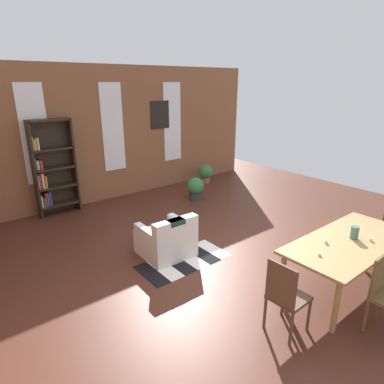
# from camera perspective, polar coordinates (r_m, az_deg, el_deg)

# --- Properties ---
(ground_plane) EXTENTS (11.10, 11.10, 0.00)m
(ground_plane) POSITION_cam_1_polar(r_m,az_deg,el_deg) (5.49, 7.96, -12.42)
(ground_plane) COLOR #50291C
(back_wall_brick) EXTENTS (8.58, 0.12, 3.22)m
(back_wall_brick) POSITION_cam_1_polar(r_m,az_deg,el_deg) (8.36, -13.79, 9.80)
(back_wall_brick) COLOR brown
(back_wall_brick) RESTS_ON ground
(window_pane_0) EXTENTS (0.55, 0.02, 2.09)m
(window_pane_0) POSITION_cam_1_polar(r_m,az_deg,el_deg) (7.70, -25.73, 9.00)
(window_pane_0) COLOR white
(window_pane_1) EXTENTS (0.55, 0.02, 2.09)m
(window_pane_1) POSITION_cam_1_polar(r_m,az_deg,el_deg) (8.27, -13.67, 10.85)
(window_pane_1) COLOR white
(window_pane_2) EXTENTS (0.55, 0.02, 2.09)m
(window_pane_2) POSITION_cam_1_polar(r_m,az_deg,el_deg) (9.16, -3.45, 12.05)
(window_pane_2) COLOR white
(dining_table) EXTENTS (2.11, 0.95, 0.75)m
(dining_table) POSITION_cam_1_polar(r_m,az_deg,el_deg) (5.07, 25.77, -8.36)
(dining_table) COLOR #9E814F
(dining_table) RESTS_ON ground
(vase_on_table) EXTENTS (0.11, 0.11, 0.18)m
(vase_on_table) POSITION_cam_1_polar(r_m,az_deg,el_deg) (5.08, 26.50, -6.34)
(vase_on_table) COLOR #4C7266
(vase_on_table) RESTS_ON dining_table
(tealight_candle_0) EXTENTS (0.04, 0.04, 0.05)m
(tealight_candle_0) POSITION_cam_1_polar(r_m,az_deg,el_deg) (4.81, 22.37, -8.03)
(tealight_candle_0) COLOR silver
(tealight_candle_0) RESTS_ON dining_table
(tealight_candle_1) EXTENTS (0.04, 0.04, 0.04)m
(tealight_candle_1) POSITION_cam_1_polar(r_m,az_deg,el_deg) (4.46, 21.35, -10.09)
(tealight_candle_1) COLOR silver
(tealight_candle_1) RESTS_ON dining_table
(tealight_candle_2) EXTENTS (0.04, 0.04, 0.05)m
(tealight_candle_2) POSITION_cam_1_polar(r_m,az_deg,el_deg) (5.14, 28.77, -7.25)
(tealight_candle_2) COLOR silver
(tealight_candle_2) RESTS_ON dining_table
(dining_chair_head_left) EXTENTS (0.41, 0.41, 0.95)m
(dining_chair_head_left) POSITION_cam_1_polar(r_m,az_deg,el_deg) (4.05, 15.98, -16.92)
(dining_chair_head_left) COLOR brown
(dining_chair_head_left) RESTS_ON ground
(bookshelf_tall) EXTENTS (0.88, 0.29, 2.09)m
(bookshelf_tall) POSITION_cam_1_polar(r_m,az_deg,el_deg) (7.72, -23.27, 3.71)
(bookshelf_tall) COLOR #2D2319
(bookshelf_tall) RESTS_ON ground
(armchair_white) EXTENTS (0.82, 0.82, 0.75)m
(armchair_white) POSITION_cam_1_polar(r_m,az_deg,el_deg) (5.60, -4.41, -8.36)
(armchair_white) COLOR silver
(armchair_white) RESTS_ON ground
(potted_plant_by_shelf) EXTENTS (0.41, 0.41, 0.53)m
(potted_plant_by_shelf) POSITION_cam_1_polar(r_m,az_deg,el_deg) (9.57, 2.42, 3.35)
(potted_plant_by_shelf) COLOR #9E6042
(potted_plant_by_shelf) RESTS_ON ground
(potted_plant_corner) EXTENTS (0.43, 0.43, 0.57)m
(potted_plant_corner) POSITION_cam_1_polar(r_m,az_deg,el_deg) (8.18, 0.61, 0.76)
(potted_plant_corner) COLOR #333338
(potted_plant_corner) RESTS_ON ground
(striped_rug) EXTENTS (1.53, 0.73, 0.01)m
(striped_rug) POSITION_cam_1_polar(r_m,az_deg,el_deg) (5.54, -1.40, -11.90)
(striped_rug) COLOR black
(striped_rug) RESTS_ON ground
(framed_picture) EXTENTS (0.56, 0.03, 0.72)m
(framed_picture) POSITION_cam_1_polar(r_m,az_deg,el_deg) (8.91, -5.63, 13.26)
(framed_picture) COLOR black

